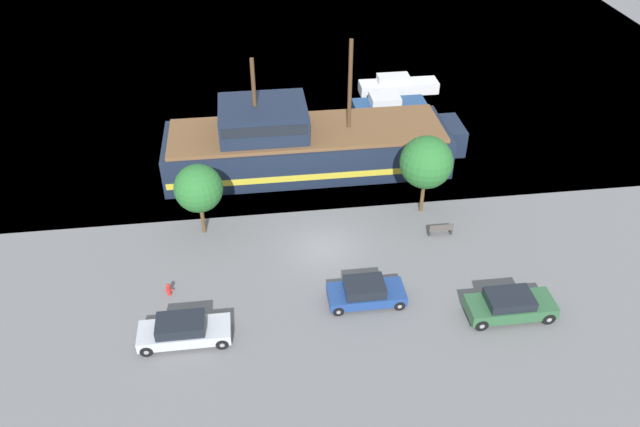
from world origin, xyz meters
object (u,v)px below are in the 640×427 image
Objects in this scene: pirate_ship at (303,144)px; parked_car_curb_mid at (366,292)px; moored_boat_dockside at (389,105)px; moored_boat_outer at (398,86)px; fire_hydrant at (169,289)px; parked_car_curb_front at (183,331)px; bench_promenade_east at (440,229)px; parked_car_curb_rear at (510,305)px.

parked_car_curb_mid is (1.92, -14.27, -1.21)m from pirate_ship.
pirate_ship is 11.24m from moored_boat_dockside.
moored_boat_dockside is 0.88× the size of moored_boat_outer.
fire_hydrant is at bearing 169.83° from parked_car_curb_mid.
moored_boat_outer is 1.49× the size of parked_car_curb_front.
parked_car_curb_mid reaches higher than bench_promenade_east.
moored_boat_dockside is 1.31× the size of parked_car_curb_rear.
moored_boat_dockside is 1.31× the size of parked_car_curb_front.
parked_car_curb_front reaches higher than bench_promenade_east.
bench_promenade_east is (7.64, -9.03, -1.45)m from pirate_ship.
pirate_ship is at bearing -135.96° from moored_boat_dockside.
parked_car_curb_rear is (1.27, -24.02, 0.18)m from moored_boat_dockside.
pirate_ship is at bearing 97.65° from parked_car_curb_mid.
moored_boat_outer reaches higher than bench_promenade_east.
fire_hydrant is at bearing 106.10° from parked_car_curb_front.
moored_boat_dockside is 16.79m from bench_promenade_east.
pirate_ship is 4.58× the size of parked_car_curb_rear.
parked_car_curb_rear is at bearing -1.28° from parked_car_curb_front.
pirate_ship is 3.06× the size of moored_boat_outer.
pirate_ship is 4.57× the size of parked_car_curb_front.
pirate_ship is at bearing 63.95° from parked_car_curb_front.
moored_boat_dockside reaches higher than parked_car_curb_mid.
bench_promenade_east is (16.42, 3.33, 0.02)m from fire_hydrant.
pirate_ship is 15.23m from fire_hydrant.
pirate_ship reaches higher than parked_car_curb_front.
parked_car_curb_front is at bearing -156.02° from bench_promenade_east.
moored_boat_outer is at bearing 57.45° from parked_car_curb_front.
fire_hydrant is at bearing -127.83° from moored_boat_outer.
moored_boat_dockside is at bearing 44.04° from pirate_ship.
moored_boat_outer reaches higher than parked_car_curb_front.
pirate_ship reaches higher than moored_boat_outer.
moored_boat_dockside is at bearing 93.03° from parked_car_curb_rear.
parked_car_curb_rear is at bearing -12.19° from fire_hydrant.
moored_boat_dockside is at bearing 56.26° from parked_car_curb_front.
parked_car_curb_front is at bearing -73.90° from fire_hydrant.
fire_hydrant is (-1.02, 3.52, -0.31)m from parked_car_curb_front.
parked_car_curb_mid is (9.68, 1.61, -0.04)m from parked_car_curb_front.
bench_promenade_east is (15.40, 6.85, -0.29)m from parked_car_curb_front.
moored_boat_outer is at bearing 49.69° from pirate_ship.
parked_car_curb_mid is at bearing 9.42° from parked_car_curb_front.
moored_boat_dockside is 3.88m from moored_boat_outer.
parked_car_curb_mid is at bearing -137.49° from bench_promenade_east.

